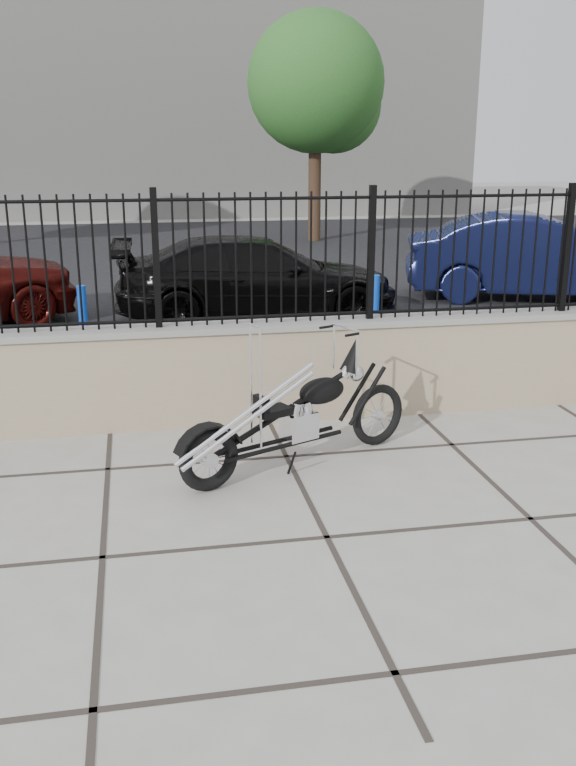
# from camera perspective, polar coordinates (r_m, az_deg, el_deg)

# --- Properties ---
(ground_plane) EXTENTS (90.00, 90.00, 0.00)m
(ground_plane) POSITION_cam_1_polar(r_m,az_deg,el_deg) (5.64, 2.75, -10.81)
(ground_plane) COLOR #99968E
(ground_plane) RESTS_ON ground
(parking_lot) EXTENTS (30.00, 30.00, 0.00)m
(parking_lot) POSITION_cam_1_polar(r_m,az_deg,el_deg) (17.59, -6.81, 8.10)
(parking_lot) COLOR black
(parking_lot) RESTS_ON ground
(retaining_wall) EXTENTS (14.00, 0.36, 0.96)m
(retaining_wall) POSITION_cam_1_polar(r_m,az_deg,el_deg) (7.75, -1.48, 0.81)
(retaining_wall) COLOR gray
(retaining_wall) RESTS_ON ground_plane
(iron_fence) EXTENTS (14.00, 0.08, 1.20)m
(iron_fence) POSITION_cam_1_polar(r_m,az_deg,el_deg) (7.52, -1.55, 8.74)
(iron_fence) COLOR black
(iron_fence) RESTS_ON retaining_wall
(background_building) EXTENTS (22.00, 6.00, 8.00)m
(background_building) POSITION_cam_1_polar(r_m,az_deg,el_deg) (31.41, -9.06, 19.08)
(background_building) COLOR beige
(background_building) RESTS_ON ground_plane
(chopper_motorcycle) EXTENTS (2.10, 1.22, 1.28)m
(chopper_motorcycle) POSITION_cam_1_polar(r_m,az_deg,el_deg) (6.54, 0.49, -0.74)
(chopper_motorcycle) COLOR black
(chopper_motorcycle) RESTS_ON ground_plane
(car_black) EXTENTS (4.28, 1.81, 1.23)m
(car_black) POSITION_cam_1_polar(r_m,az_deg,el_deg) (12.29, -2.20, 7.40)
(car_black) COLOR black
(car_black) RESTS_ON parking_lot
(car_blue) EXTENTS (4.57, 2.70, 1.42)m
(car_blue) POSITION_cam_1_polar(r_m,az_deg,el_deg) (14.46, 17.08, 8.48)
(car_blue) COLOR #0E1334
(car_blue) RESTS_ON parking_lot
(bollard_a) EXTENTS (0.14, 0.14, 0.91)m
(bollard_a) POSITION_cam_1_polar(r_m,az_deg,el_deg) (10.29, -14.19, 4.16)
(bollard_a) COLOR #0C62B9
(bollard_a) RESTS_ON ground_plane
(bollard_b) EXTENTS (0.13, 0.13, 0.93)m
(bollard_b) POSITION_cam_1_polar(r_m,az_deg,el_deg) (10.68, 6.13, 5.08)
(bollard_b) COLOR #0B43B2
(bollard_b) RESTS_ON ground_plane
(tree_right) EXTENTS (3.53, 3.53, 5.96)m
(tree_right) POSITION_cam_1_polar(r_m,az_deg,el_deg) (22.16, 1.95, 20.78)
(tree_right) COLOR #382619
(tree_right) RESTS_ON ground_plane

